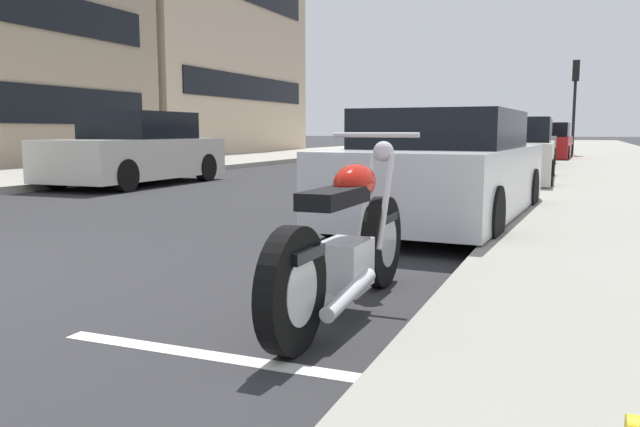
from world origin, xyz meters
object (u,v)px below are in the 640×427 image
object	(u,v)px
parked_motorcycle	(347,245)
crossing_truck	(486,133)
parked_car_far_down_curb	(506,154)
traffic_signal_near_corner	(575,87)
parked_car_behind_motorcycle	(518,146)
car_opposite_curb	(137,151)
parked_car_at_intersection	(445,170)
parked_car_mid_block	(544,143)

from	to	relation	value
parked_motorcycle	crossing_truck	xyz separation A→B (m)	(36.72, 4.10, 0.55)
parked_car_far_down_curb	parked_motorcycle	bearing A→B (deg)	179.23
traffic_signal_near_corner	parked_motorcycle	bearing A→B (deg)	177.72
parked_car_behind_motorcycle	car_opposite_curb	distance (m)	10.84
parked_car_at_intersection	parked_car_far_down_curb	size ratio (longest dim) A/B	1.07
parked_motorcycle	traffic_signal_near_corner	xyz separation A→B (m)	(25.19, -1.00, 2.52)
traffic_signal_near_corner	parked_car_behind_motorcycle	bearing A→B (deg)	171.97
parked_motorcycle	car_opposite_curb	bearing A→B (deg)	45.34
parked_car_mid_block	car_opposite_curb	xyz separation A→B (m)	(-14.34, 7.44, 0.03)
crossing_truck	parked_car_far_down_curb	bearing A→B (deg)	99.48
parked_car_mid_block	parked_car_behind_motorcycle	bearing A→B (deg)	177.65
car_opposite_curb	parked_car_behind_motorcycle	bearing A→B (deg)	138.81
parked_car_mid_block	car_opposite_curb	distance (m)	16.15
parked_car_at_intersection	traffic_signal_near_corner	world-z (taller)	traffic_signal_near_corner
parked_car_behind_motorcycle	car_opposite_curb	xyz separation A→B (m)	(-8.26, 7.03, 0.01)
car_opposite_curb	crossing_truck	bearing A→B (deg)	172.86
parked_car_far_down_curb	car_opposite_curb	world-z (taller)	car_opposite_curb
crossing_truck	traffic_signal_near_corner	xyz separation A→B (m)	(-11.53, -5.11, 1.97)
parked_car_far_down_curb	parked_car_mid_block	world-z (taller)	parked_car_mid_block
parked_car_mid_block	car_opposite_curb	world-z (taller)	car_opposite_curb
parked_car_far_down_curb	car_opposite_curb	bearing A→B (deg)	109.61
parked_car_at_intersection	car_opposite_curb	world-z (taller)	car_opposite_curb
parked_car_far_down_curb	traffic_signal_near_corner	xyz separation A→B (m)	(15.02, -1.13, 2.30)
parked_motorcycle	traffic_signal_near_corner	distance (m)	25.34
parked_car_mid_block	parked_car_at_intersection	bearing A→B (deg)	-179.39
parked_car_at_intersection	parked_car_mid_block	bearing A→B (deg)	1.94
parked_motorcycle	car_opposite_curb	world-z (taller)	car_opposite_curb
parked_car_at_intersection	crossing_truck	distance (m)	32.86
parked_motorcycle	traffic_signal_near_corner	size ratio (longest dim) A/B	0.57
parked_car_behind_motorcycle	traffic_signal_near_corner	size ratio (longest dim) A/B	1.09
parked_car_mid_block	traffic_signal_near_corner	distance (m)	4.26
traffic_signal_near_corner	parked_car_mid_block	bearing A→B (deg)	164.87
car_opposite_curb	traffic_signal_near_corner	bearing A→B (deg)	154.03
parked_motorcycle	parked_car_at_intersection	bearing A→B (deg)	3.23
parked_car_behind_motorcycle	parked_car_mid_block	xyz separation A→B (m)	(6.08, -0.41, -0.02)
parked_car_behind_motorcycle	crossing_truck	xyz separation A→B (m)	(21.09, 3.76, 0.29)
parked_car_at_intersection	parked_car_behind_motorcycle	xyz separation A→B (m)	(11.53, 0.14, 0.04)
parked_car_far_down_curb	parked_car_at_intersection	bearing A→B (deg)	177.75
parked_car_far_down_curb	car_opposite_curb	size ratio (longest dim) A/B	0.99
parked_car_at_intersection	parked_car_mid_block	xyz separation A→B (m)	(17.61, -0.27, 0.01)
crossing_truck	traffic_signal_near_corner	size ratio (longest dim) A/B	1.41
parked_car_far_down_curb	crossing_truck	distance (m)	26.85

